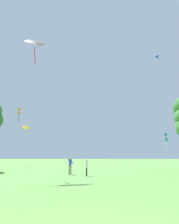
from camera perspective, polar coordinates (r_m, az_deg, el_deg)
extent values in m
cube|color=yellow|center=(37.13, -20.30, -4.81)|extent=(1.37, 1.16, 0.95)
cylinder|color=#3F382D|center=(37.13, -20.30, -4.81)|extent=(1.11, 0.21, 0.33)
cylinder|color=silver|center=(37.06, -20.39, -6.94)|extent=(0.09, 0.34, 1.88)
cylinder|color=silver|center=(33.69, -22.80, -10.21)|extent=(0.28, 6.56, 7.43)
cube|color=teal|center=(46.49, 23.83, -6.82)|extent=(0.99, 1.03, 0.89)
cube|color=teal|center=(46.37, 23.99, -8.31)|extent=(0.99, 1.03, 0.89)
cylinder|color=#3F382D|center=(46.43, 23.91, -7.57)|extent=(0.05, 0.05, 1.74)
cylinder|color=silver|center=(46.30, 23.92, -9.94)|extent=(0.48, 0.34, 2.27)
cylinder|color=silver|center=(43.19, 23.21, -11.65)|extent=(3.76, 5.05, 6.32)
cone|color=blue|center=(55.70, 21.19, 16.70)|extent=(1.13, 1.10, 1.24)
cylinder|color=silver|center=(54.99, 21.40, 15.78)|extent=(0.14, 0.44, 1.39)
cylinder|color=silver|center=(45.77, 25.02, 3.41)|extent=(0.52, 9.39, 29.73)
cube|color=orange|center=(47.46, -22.03, 0.87)|extent=(0.74, 0.76, 0.65)
cube|color=orange|center=(47.25, -22.14, -0.17)|extent=(0.74, 0.76, 0.65)
cylinder|color=#3F382D|center=(47.35, -22.09, 0.35)|extent=(0.04, 0.04, 1.28)
cylinder|color=black|center=(46.87, -22.24, -1.70)|extent=(0.26, 0.24, 2.36)
cube|color=black|center=(25.81, -17.62, 20.94)|extent=(2.36, 1.39, 1.71)
cylinder|color=#3F382D|center=(25.81, -17.62, 20.94)|extent=(1.78, 0.29, 0.71)
cylinder|color=red|center=(24.69, -17.58, 17.23)|extent=(0.45, 0.15, 2.51)
cylinder|color=silver|center=(17.48, -26.64, 8.52)|extent=(0.41, 11.23, 16.33)
cylinder|color=#665B4C|center=(19.23, -6.72, -18.47)|extent=(0.12, 0.12, 0.88)
cylinder|color=#665B4C|center=(19.28, -6.16, -18.48)|extent=(0.12, 0.12, 0.88)
cube|color=blue|center=(19.22, -6.37, -16.20)|extent=(0.28, 0.27, 0.66)
cylinder|color=blue|center=(19.18, -6.77, -15.70)|extent=(0.31, 0.19, 0.61)
cylinder|color=blue|center=(19.25, -5.95, -15.72)|extent=(0.31, 0.19, 0.61)
sphere|color=tan|center=(19.21, -6.33, -14.86)|extent=(0.24, 0.24, 0.24)
cylinder|color=black|center=(17.65, -1.02, -19.12)|extent=(0.10, 0.10, 0.75)
cylinder|color=black|center=(17.50, -0.92, -19.16)|extent=(0.10, 0.10, 0.75)
cube|color=white|center=(17.54, -0.96, -17.01)|extent=(0.21, 0.22, 0.56)
cylinder|color=white|center=(17.65, -1.04, -16.54)|extent=(0.14, 0.26, 0.52)
cylinder|color=white|center=(17.42, -0.88, -16.56)|extent=(0.14, 0.26, 0.52)
sphere|color=tan|center=(17.53, -0.96, -15.76)|extent=(0.21, 0.21, 0.21)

